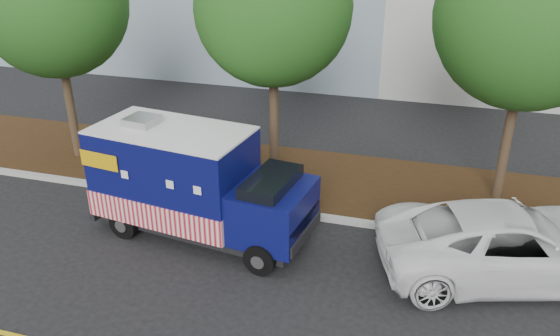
# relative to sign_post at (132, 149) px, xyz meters

# --- Properties ---
(ground) EXTENTS (120.00, 120.00, 0.00)m
(ground) POSITION_rel_sign_post_xyz_m (3.83, -1.76, -1.20)
(ground) COLOR black
(ground) RESTS_ON ground
(curb) EXTENTS (120.00, 0.18, 0.15)m
(curb) POSITION_rel_sign_post_xyz_m (3.83, -0.36, -1.12)
(curb) COLOR #9E9E99
(curb) RESTS_ON ground
(mulch_strip) EXTENTS (120.00, 4.00, 0.15)m
(mulch_strip) POSITION_rel_sign_post_xyz_m (3.83, 1.74, -1.12)
(mulch_strip) COLOR black
(mulch_strip) RESTS_ON ground
(tree_a) EXTENTS (4.30, 4.30, 7.07)m
(tree_a) POSITION_rel_sign_post_xyz_m (-2.80, 1.24, 3.71)
(tree_a) COLOR #38281C
(tree_a) RESTS_ON ground
(tree_b) EXTENTS (4.14, 4.14, 7.16)m
(tree_b) POSITION_rel_sign_post_xyz_m (3.81, 1.36, 3.87)
(tree_b) COLOR #38281C
(tree_b) RESTS_ON ground
(tree_c) EXTENTS (4.58, 4.58, 7.35)m
(tree_c) POSITION_rel_sign_post_xyz_m (10.07, 1.97, 3.85)
(tree_c) COLOR #38281C
(tree_c) RESTS_ON ground
(sign_post) EXTENTS (0.06, 0.06, 2.40)m
(sign_post) POSITION_rel_sign_post_xyz_m (0.00, 0.00, 0.00)
(sign_post) COLOR #473828
(sign_post) RESTS_ON ground
(food_truck) EXTENTS (5.69, 2.74, 2.88)m
(food_truck) POSITION_rel_sign_post_xyz_m (2.68, -1.81, 0.11)
(food_truck) COLOR black
(food_truck) RESTS_ON ground
(white_car) EXTENTS (6.22, 4.19, 1.58)m
(white_car) POSITION_rel_sign_post_xyz_m (10.03, -1.49, -0.41)
(white_car) COLOR white
(white_car) RESTS_ON ground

